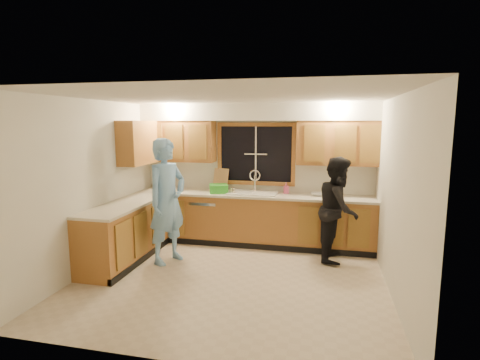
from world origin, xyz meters
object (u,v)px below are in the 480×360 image
sink (253,197)px  dishwasher (207,219)px  dish_crate (219,189)px  soap_bottle (286,188)px  man (167,201)px  woman (338,209)px  bowl (318,194)px  knife_block (168,184)px  stove (105,244)px

sink → dishwasher: (-0.85, -0.01, -0.45)m
dish_crate → soap_bottle: size_ratio=1.61×
dish_crate → man: bearing=-114.7°
woman → bowl: size_ratio=7.54×
woman → dish_crate: size_ratio=5.15×
dish_crate → soap_bottle: soap_bottle is taller
dishwasher → soap_bottle: bearing=6.2°
dish_crate → bowl: dish_crate is taller
man → woman: size_ratio=1.17×
knife_block → bowl: knife_block is taller
sink → woman: (1.46, -0.48, -0.04)m
bowl → dish_crate: bearing=-177.4°
soap_bottle → bowl: (0.55, -0.10, -0.07)m
man → dish_crate: bearing=-1.1°
knife_block → stove: bearing=-133.3°
man → knife_block: bearing=46.7°
soap_bottle → bowl: bearing=-10.6°
sink → man: man is taller
soap_bottle → bowl: 0.57m
stove → dish_crate: size_ratio=2.81×
knife_block → soap_bottle: bearing=-39.1°
stove → man: man is taller
stove → sink: bearing=45.4°
woman → dishwasher: bearing=85.6°
woman → dish_crate: (-2.08, 0.44, 0.17)m
dish_crate → knife_block: bearing=170.9°
woman → soap_bottle: 1.10m
dishwasher → woman: 2.40m
dishwasher → knife_block: knife_block is taller
stove → woman: bearing=22.4°
sink → woman: 1.54m
soap_bottle → dish_crate: bearing=-171.3°
dishwasher → man: man is taller
dishwasher → stove: (-0.95, -1.81, 0.04)m
woman → dish_crate: woman is taller
knife_block → dish_crate: size_ratio=0.61×
dishwasher → stove: size_ratio=0.91×
sink → knife_block: size_ratio=4.42×
dish_crate → stove: bearing=-123.6°
dishwasher → bowl: 2.05m
sink → dish_crate: 0.63m
bowl → man: bearing=-152.3°
stove → bowl: bowl is taller
dishwasher → bowl: bearing=1.5°
dishwasher → sink: bearing=1.0°
sink → dishwasher: size_ratio=1.05×
sink → soap_bottle: 0.61m
dish_crate → soap_bottle: bearing=8.7°
stove → knife_block: knife_block is taller
woman → knife_block: bearing=86.1°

